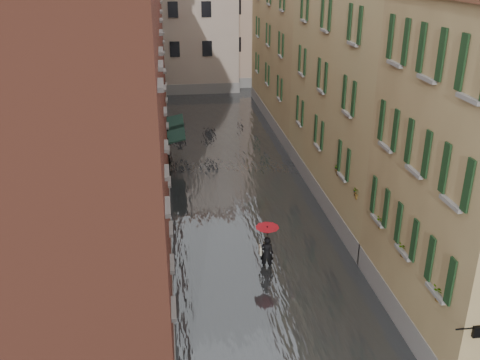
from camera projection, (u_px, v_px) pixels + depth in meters
ground at (276, 304)px, 20.92m from camera, size 120.00×120.00×0.00m
floodwater at (235, 175)px, 32.74m from camera, size 10.00×60.00×0.20m
building_left_near at (62, 180)px, 15.70m from camera, size 6.00×8.00×13.00m
building_left_mid at (101, 97)px, 25.83m from camera, size 6.00×14.00×12.50m
building_left_far at (121, 37)px, 39.22m from camera, size 6.00×16.00×14.00m
building_right_mid at (379, 83)px, 27.46m from camera, size 6.00×14.00×13.00m
building_right_far at (306, 50)px, 41.43m from camera, size 6.00×16.00×11.50m
building_end_cream at (173, 21)px, 52.68m from camera, size 12.00×9.00×13.00m
building_end_pink at (259, 23)px, 55.81m from camera, size 10.00×9.00×12.00m
awning_near at (175, 135)px, 32.50m from camera, size 1.09×3.11×2.80m
awning_far at (175, 124)px, 34.64m from camera, size 1.09×3.16×2.80m
wall_lantern at (475, 330)px, 14.81m from camera, size 0.71×0.22×0.35m
window_planters at (381, 211)px, 20.53m from camera, size 0.59×10.93×0.84m
pedestrian_main at (267, 243)px, 22.70m from camera, size 1.01×1.01×2.06m
pedestrian_far at (180, 125)px, 40.00m from camera, size 0.84×0.68×1.62m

